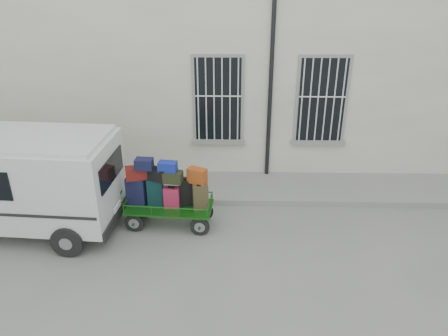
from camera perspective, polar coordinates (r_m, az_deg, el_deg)
ground at (r=9.79m, az=1.05°, el=-8.94°), size 80.00×80.00×0.00m
building at (r=13.83m, az=1.30°, el=14.83°), size 24.00×5.15×6.00m
sidewalk at (r=11.64m, az=1.12°, el=-2.53°), size 24.00×1.70×0.15m
luggage_cart at (r=9.85m, az=-7.49°, el=-3.16°), size 2.30×1.03×1.67m
van at (r=10.50m, az=-25.74°, el=-1.06°), size 4.59×2.27×2.25m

